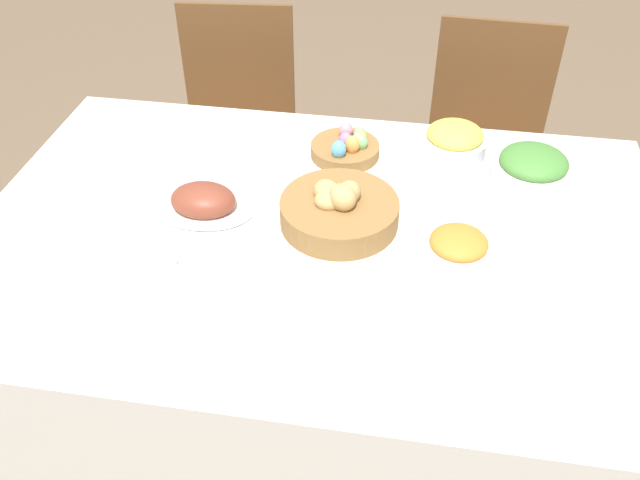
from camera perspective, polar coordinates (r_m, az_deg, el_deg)
ground_plane at (r=2.17m, az=-0.13°, el=-14.45°), size 12.00×12.00×0.00m
dining_table at (r=1.89m, az=-0.15°, el=-7.90°), size 1.68×1.10×0.74m
chair_far_right at (r=2.54m, az=13.72°, el=8.04°), size 0.44×0.44×0.88m
chair_far_left at (r=2.61m, az=-7.03°, el=9.92°), size 0.46×0.46×0.88m
bread_basket at (r=1.63m, az=1.60°, el=2.59°), size 0.29×0.29×0.12m
egg_basket at (r=1.89m, az=2.28°, el=7.82°), size 0.19×0.19×0.08m
ham_platter at (r=1.71m, az=-9.79°, el=3.17°), size 0.25×0.18×0.08m
carrot_bowl at (r=1.55m, az=11.52°, el=-0.77°), size 0.15×0.15×0.08m
pineapple_bowl at (r=1.91m, az=11.22°, el=8.03°), size 0.18×0.18×0.10m
green_salad_bowl at (r=1.85m, az=17.44°, el=5.77°), size 0.21×0.21×0.10m
dinner_plate at (r=1.37m, az=-6.13°, el=-8.61°), size 0.24×0.24×0.01m
fork at (r=1.41m, az=-11.91°, el=-7.83°), size 0.02×0.18×0.00m
knife at (r=1.35m, az=-0.04°, el=-9.48°), size 0.02×0.18×0.00m
spoon at (r=1.35m, az=1.24°, el=-9.63°), size 0.02×0.18×0.00m
drinking_cup at (r=1.41m, az=5.23°, el=-4.37°), size 0.08×0.08×0.10m
butter_dish at (r=1.56m, az=-14.70°, el=-2.39°), size 0.13×0.08×0.03m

